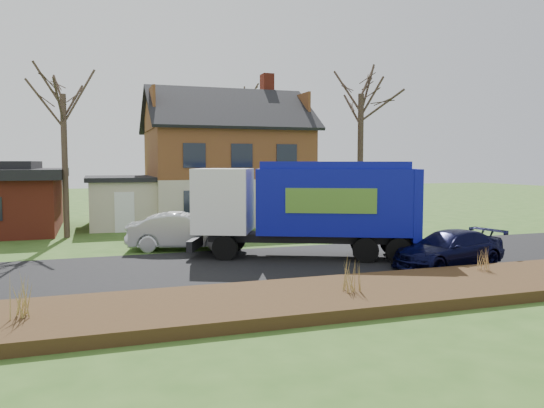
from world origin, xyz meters
name	(u,v)px	position (x,y,z in m)	size (l,w,h in m)	color
ground	(264,265)	(0.00, 0.00, 0.00)	(120.00, 120.00, 0.00)	#30531B
road	(264,265)	(0.00, 0.00, 0.01)	(80.00, 7.00, 0.02)	black
mulch_verge	(326,297)	(0.00, -5.30, 0.15)	(80.00, 3.50, 0.30)	#321F10
main_house	(218,156)	(1.49, 13.91, 4.03)	(12.95, 8.95, 9.26)	beige
garbage_truck	(310,202)	(2.14, 0.92, 2.12)	(8.76, 5.61, 3.67)	black
silver_sedan	(184,231)	(-2.14, 4.27, 0.77)	(1.62, 4.66, 1.53)	#B2B5BB
navy_wagon	(449,249)	(5.99, -2.38, 0.63)	(1.78, 4.37, 1.27)	black
tree_front_west	(62,72)	(-6.97, 9.63, 7.88)	(3.22, 3.22, 9.57)	#46352A
tree_front_east	(361,73)	(9.65, 11.07, 8.99)	(3.98, 3.98, 11.05)	#3A2C22
tree_back	(244,85)	(5.53, 22.45, 9.59)	(3.63, 3.63, 11.51)	#3C2F24
grass_clump_west	(17,296)	(-7.28, -5.44, 0.80)	(0.38, 0.31, 1.00)	#A58E48
grass_clump_mid	(351,274)	(0.58, -5.55, 0.77)	(0.34, 0.28, 0.94)	olive
grass_clump_east	(484,258)	(5.73, -4.42, 0.70)	(0.32, 0.26, 0.79)	tan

